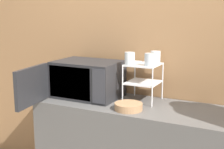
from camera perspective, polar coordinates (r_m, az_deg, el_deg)
The scene contains 7 objects.
wall_back at distance 2.65m, azimuth 6.50°, elevation 4.88°, with size 8.00×0.06×2.60m.
microwave at distance 2.61m, azimuth -4.94°, elevation -0.89°, with size 0.56×0.80×0.30m.
dish_rack at distance 2.48m, azimuth 5.71°, elevation 0.06°, with size 0.25×0.26×0.30m.
glass_front_left at distance 2.41m, azimuth 3.26°, elevation 2.96°, with size 0.08×0.08×0.10m.
glass_back_right at distance 2.50m, azimuth 7.96°, elevation 3.18°, with size 0.08×0.08×0.10m.
glass_front_right at distance 2.36m, azimuth 6.91°, elevation 2.71°, with size 0.08×0.08×0.10m.
bowl at distance 2.29m, azimuth 3.03°, elevation -5.89°, with size 0.21×0.21×0.05m.
Camera 1 is at (0.91, -1.87, 1.60)m, focal length 50.00 mm.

